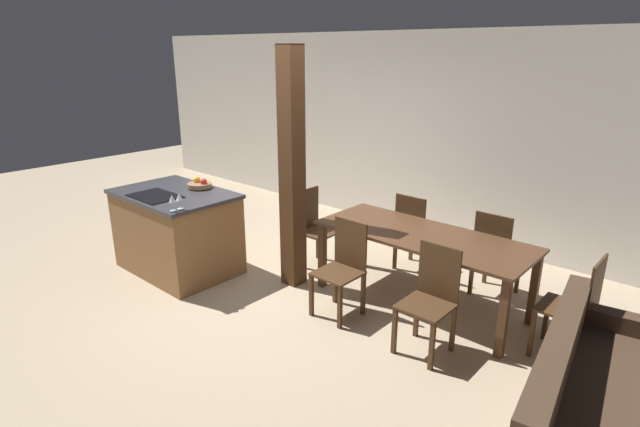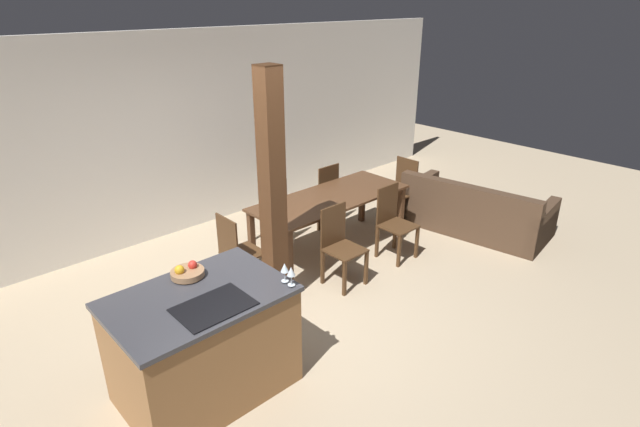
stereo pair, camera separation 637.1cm
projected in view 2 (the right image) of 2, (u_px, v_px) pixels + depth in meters
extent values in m
plane|color=tan|center=(291.00, 319.00, 5.16)|extent=(16.00, 16.00, 0.00)
cube|color=silver|center=(153.00, 140.00, 6.48)|extent=(11.20, 0.08, 2.70)
cube|color=olive|center=(204.00, 346.00, 4.06)|extent=(1.34, 0.90, 0.90)
cube|color=#38383D|center=(198.00, 297.00, 3.88)|extent=(1.38, 0.94, 0.04)
cube|color=black|center=(214.00, 307.00, 3.71)|extent=(0.56, 0.40, 0.01)
cylinder|color=#99704C|center=(187.00, 273.00, 4.11)|extent=(0.28, 0.28, 0.05)
sphere|color=red|center=(193.00, 265.00, 4.14)|extent=(0.08, 0.08, 0.08)
sphere|color=gold|center=(179.00, 270.00, 4.05)|extent=(0.08, 0.08, 0.08)
cylinder|color=silver|center=(291.00, 285.00, 3.98)|extent=(0.06, 0.06, 0.00)
cylinder|color=silver|center=(291.00, 280.00, 3.96)|extent=(0.01, 0.01, 0.09)
cone|color=silver|center=(291.00, 271.00, 3.93)|extent=(0.07, 0.07, 0.07)
cylinder|color=silver|center=(285.00, 281.00, 4.04)|extent=(0.06, 0.06, 0.00)
cylinder|color=silver|center=(285.00, 276.00, 4.02)|extent=(0.01, 0.01, 0.09)
cone|color=silver|center=(285.00, 267.00, 3.99)|extent=(0.07, 0.07, 0.07)
cube|color=#51331E|center=(331.00, 198.00, 6.29)|extent=(2.11, 0.84, 0.03)
cube|color=#51331E|center=(289.00, 260.00, 5.58)|extent=(0.07, 0.07, 0.72)
cube|color=#51331E|center=(401.00, 212.00, 6.82)|extent=(0.07, 0.07, 0.72)
cube|color=#51331E|center=(252.00, 239.00, 6.06)|extent=(0.07, 0.07, 0.72)
cube|color=#51331E|center=(362.00, 198.00, 7.30)|extent=(0.07, 0.07, 0.72)
cube|color=#472D19|center=(345.00, 250.00, 5.63)|extent=(0.40, 0.40, 0.02)
cube|color=#472D19|center=(333.00, 225.00, 5.66)|extent=(0.38, 0.02, 0.48)
cube|color=#472D19|center=(344.00, 279.00, 5.49)|extent=(0.04, 0.04, 0.43)
cube|color=#472D19|center=(366.00, 268.00, 5.71)|extent=(0.04, 0.04, 0.43)
cube|color=#472D19|center=(323.00, 267.00, 5.73)|extent=(0.04, 0.04, 0.43)
cube|color=#472D19|center=(344.00, 257.00, 5.95)|extent=(0.04, 0.04, 0.43)
cube|color=#472D19|center=(398.00, 226.00, 6.22)|extent=(0.40, 0.40, 0.02)
cube|color=#472D19|center=(387.00, 203.00, 6.25)|extent=(0.38, 0.02, 0.48)
cube|color=#472D19|center=(399.00, 251.00, 6.08)|extent=(0.04, 0.04, 0.43)
cube|color=#472D19|center=(417.00, 242.00, 6.30)|extent=(0.04, 0.04, 0.43)
cube|color=#472D19|center=(377.00, 242.00, 6.32)|extent=(0.04, 0.04, 0.43)
cube|color=#472D19|center=(395.00, 233.00, 6.54)|extent=(0.04, 0.04, 0.43)
cube|color=#472D19|center=(267.00, 213.00, 6.60)|extent=(0.40, 0.40, 0.02)
cube|color=#472D19|center=(275.00, 199.00, 6.37)|extent=(0.38, 0.02, 0.48)
cube|color=#472D19|center=(270.00, 220.00, 6.92)|extent=(0.04, 0.04, 0.43)
cube|color=#472D19|center=(249.00, 228.00, 6.70)|extent=(0.04, 0.04, 0.43)
cube|color=#472D19|center=(286.00, 228.00, 6.68)|extent=(0.04, 0.04, 0.43)
cube|color=#472D19|center=(265.00, 236.00, 6.46)|extent=(0.04, 0.04, 0.43)
cube|color=#472D19|center=(319.00, 195.00, 7.19)|extent=(0.40, 0.40, 0.02)
cube|color=#472D19|center=(329.00, 182.00, 6.96)|extent=(0.38, 0.02, 0.48)
cube|color=#472D19|center=(320.00, 203.00, 7.51)|extent=(0.04, 0.04, 0.43)
cube|color=#472D19|center=(302.00, 209.00, 7.29)|extent=(0.04, 0.04, 0.43)
cube|color=#472D19|center=(337.00, 210.00, 7.27)|extent=(0.04, 0.04, 0.43)
cube|color=#472D19|center=(319.00, 216.00, 7.05)|extent=(0.04, 0.04, 0.43)
cube|color=#472D19|center=(243.00, 253.00, 5.56)|extent=(0.40, 0.40, 0.02)
cube|color=#472D19|center=(227.00, 238.00, 5.35)|extent=(0.02, 0.38, 0.48)
cube|color=#472D19|center=(267.00, 271.00, 5.65)|extent=(0.04, 0.04, 0.43)
cube|color=#472D19|center=(248.00, 260.00, 5.88)|extent=(0.04, 0.04, 0.43)
cube|color=#472D19|center=(241.00, 282.00, 5.42)|extent=(0.04, 0.04, 0.43)
cube|color=#472D19|center=(223.00, 270.00, 5.66)|extent=(0.04, 0.04, 0.43)
cube|color=#472D19|center=(397.00, 193.00, 7.25)|extent=(0.40, 0.40, 0.02)
cube|color=#472D19|center=(407.00, 174.00, 7.27)|extent=(0.02, 0.38, 0.48)
cube|color=#472D19|center=(379.00, 207.00, 7.35)|extent=(0.04, 0.04, 0.43)
cube|color=#472D19|center=(398.00, 214.00, 7.11)|extent=(0.04, 0.04, 0.43)
cube|color=#472D19|center=(395.00, 201.00, 7.57)|extent=(0.04, 0.04, 0.43)
cube|color=#472D19|center=(414.00, 208.00, 7.33)|extent=(0.04, 0.04, 0.43)
cube|color=#473323|center=(476.00, 215.00, 7.10)|extent=(1.23, 2.07, 0.43)
cube|color=#473323|center=(468.00, 198.00, 6.66)|extent=(0.44, 1.95, 0.34)
cube|color=#473323|center=(542.00, 227.00, 6.55)|extent=(0.96, 0.28, 0.57)
cube|color=#473323|center=(419.00, 196.00, 7.59)|extent=(0.96, 0.28, 0.57)
cube|color=#4C2D19|center=(273.00, 195.00, 4.95)|extent=(0.20, 0.20, 2.51)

